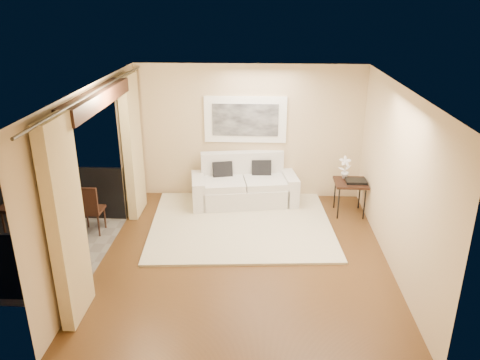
# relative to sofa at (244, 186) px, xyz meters

# --- Properties ---
(floor) EXTENTS (5.00, 5.00, 0.00)m
(floor) POSITION_rel_sofa_xyz_m (0.09, -2.09, -0.35)
(floor) COLOR #533518
(floor) RESTS_ON ground
(room_shell) EXTENTS (5.00, 6.40, 5.00)m
(room_shell) POSITION_rel_sofa_xyz_m (-2.04, -2.09, 2.17)
(room_shell) COLOR white
(room_shell) RESTS_ON ground
(balcony) EXTENTS (1.81, 2.60, 1.17)m
(balcony) POSITION_rel_sofa_xyz_m (-3.21, -2.09, -0.17)
(balcony) COLOR #605B56
(balcony) RESTS_ON ground
(curtains) EXTENTS (0.16, 4.80, 2.64)m
(curtains) POSITION_rel_sofa_xyz_m (-2.02, -2.09, 0.99)
(curtains) COLOR tan
(curtains) RESTS_ON ground
(artwork) EXTENTS (1.62, 0.07, 0.92)m
(artwork) POSITION_rel_sofa_xyz_m (0.01, 0.37, 1.27)
(artwork) COLOR white
(artwork) RESTS_ON room_shell
(rug) EXTENTS (3.42, 3.03, 0.04)m
(rug) POSITION_rel_sofa_xyz_m (-0.01, -0.99, -0.33)
(rug) COLOR beige
(rug) RESTS_ON floor
(sofa) EXTENTS (2.16, 1.19, 0.99)m
(sofa) POSITION_rel_sofa_xyz_m (0.00, 0.00, 0.00)
(sofa) COLOR silver
(sofa) RESTS_ON floor
(side_table) EXTENTS (0.60, 0.60, 0.65)m
(side_table) POSITION_rel_sofa_xyz_m (2.02, -0.41, 0.24)
(side_table) COLOR black
(side_table) RESTS_ON floor
(tray) EXTENTS (0.38, 0.28, 0.05)m
(tray) POSITION_rel_sofa_xyz_m (2.11, -0.44, 0.33)
(tray) COLOR black
(tray) RESTS_ON side_table
(orchid) EXTENTS (0.24, 0.18, 0.44)m
(orchid) POSITION_rel_sofa_xyz_m (1.92, -0.25, 0.52)
(orchid) COLOR white
(orchid) RESTS_ON side_table
(bistro_table) EXTENTS (0.75, 0.75, 0.81)m
(bistro_table) POSITION_rel_sofa_xyz_m (-3.40, -1.97, 0.39)
(bistro_table) COLOR black
(bistro_table) RESTS_ON balcony
(balcony_chair_far) EXTENTS (0.40, 0.40, 0.91)m
(balcony_chair_far) POSITION_rel_sofa_xyz_m (-2.60, -1.47, 0.18)
(balcony_chair_far) COLOR black
(balcony_chair_far) RESTS_ON balcony
(balcony_chair_near) EXTENTS (0.45, 0.46, 0.92)m
(balcony_chair_near) POSITION_rel_sofa_xyz_m (-2.96, -2.46, 0.18)
(balcony_chair_near) COLOR black
(balcony_chair_near) RESTS_ON balcony
(ice_bucket) EXTENTS (0.18, 0.18, 0.20)m
(ice_bucket) POSITION_rel_sofa_xyz_m (-3.50, -1.89, 0.57)
(ice_bucket) COLOR silver
(ice_bucket) RESTS_ON bistro_table
(candle) EXTENTS (0.06, 0.06, 0.07)m
(candle) POSITION_rel_sofa_xyz_m (-3.31, -1.87, 0.50)
(candle) COLOR red
(candle) RESTS_ON bistro_table
(vase) EXTENTS (0.04, 0.04, 0.18)m
(vase) POSITION_rel_sofa_xyz_m (-3.39, -2.19, 0.56)
(vase) COLOR silver
(vase) RESTS_ON bistro_table
(glass_a) EXTENTS (0.06, 0.06, 0.12)m
(glass_a) POSITION_rel_sofa_xyz_m (-3.31, -2.07, 0.53)
(glass_a) COLOR silver
(glass_a) RESTS_ON bistro_table
(glass_b) EXTENTS (0.06, 0.06, 0.12)m
(glass_b) POSITION_rel_sofa_xyz_m (-3.23, -1.92, 0.53)
(glass_b) COLOR silver
(glass_b) RESTS_ON bistro_table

